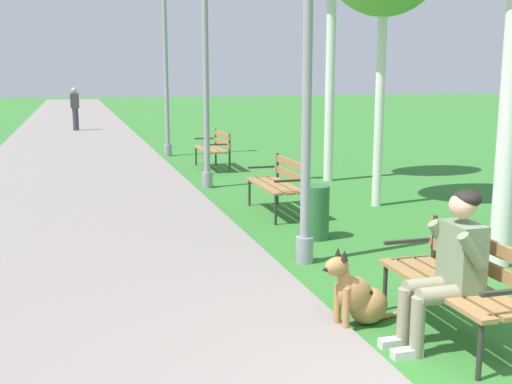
# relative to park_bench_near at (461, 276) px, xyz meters

# --- Properties ---
(paved_path) EXTENTS (4.26, 60.00, 0.04)m
(paved_path) POSITION_rel_park_bench_near_xyz_m (-2.93, 22.70, -0.49)
(paved_path) COLOR gray
(paved_path) RESTS_ON ground
(park_bench_near) EXTENTS (0.55, 1.50, 0.85)m
(park_bench_near) POSITION_rel_park_bench_near_xyz_m (0.00, 0.00, 0.00)
(park_bench_near) COLOR olive
(park_bench_near) RESTS_ON ground
(park_bench_mid) EXTENTS (0.55, 1.50, 0.85)m
(park_bench_mid) POSITION_rel_park_bench_near_xyz_m (0.07, 4.76, 0.00)
(park_bench_mid) COLOR olive
(park_bench_mid) RESTS_ON ground
(park_bench_far) EXTENTS (0.55, 1.50, 0.85)m
(park_bench_far) POSITION_rel_park_bench_near_xyz_m (0.11, 9.61, 0.00)
(park_bench_far) COLOR olive
(park_bench_far) RESTS_ON ground
(person_seated_on_near_bench) EXTENTS (0.74, 0.49, 1.25)m
(person_seated_on_near_bench) POSITION_rel_park_bench_near_xyz_m (-0.21, -0.13, 0.17)
(person_seated_on_near_bench) COLOR gray
(person_seated_on_near_bench) RESTS_ON ground
(dog_shepherd) EXTENTS (0.83, 0.37, 0.71)m
(dog_shepherd) POSITION_rel_park_bench_near_xyz_m (-0.68, 0.43, -0.25)
(dog_shepherd) COLOR #B27F47
(dog_shepherd) RESTS_ON ground
(lamp_post_near) EXTENTS (0.24, 0.24, 4.00)m
(lamp_post_near) POSITION_rel_park_bench_near_xyz_m (-0.48, 2.26, 1.56)
(lamp_post_near) COLOR gray
(lamp_post_near) RESTS_ON ground
(lamp_post_mid) EXTENTS (0.24, 0.24, 4.40)m
(lamp_post_mid) POSITION_rel_park_bench_near_xyz_m (-0.55, 7.28, 1.76)
(lamp_post_mid) COLOR gray
(lamp_post_mid) RESTS_ON ground
(lamp_post_far) EXTENTS (0.24, 0.24, 4.44)m
(lamp_post_far) POSITION_rel_park_bench_near_xyz_m (-0.57, 12.21, 1.78)
(lamp_post_far) COLOR gray
(lamp_post_far) RESTS_ON ground
(litter_bin) EXTENTS (0.36, 0.36, 0.70)m
(litter_bin) POSITION_rel_park_bench_near_xyz_m (0.03, 3.21, -0.16)
(litter_bin) COLOR #2D6638
(litter_bin) RESTS_ON ground
(pedestrian_distant) EXTENTS (0.32, 0.22, 1.65)m
(pedestrian_distant) POSITION_rel_park_bench_near_xyz_m (-2.86, 20.50, 0.33)
(pedestrian_distant) COLOR #383842
(pedestrian_distant) RESTS_ON ground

